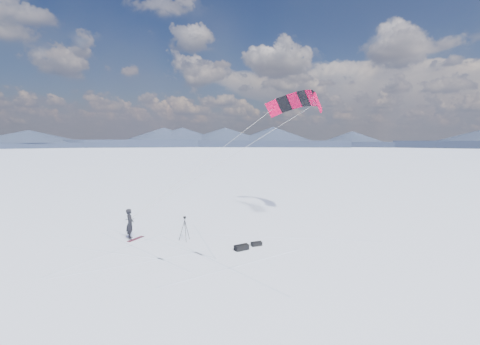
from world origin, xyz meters
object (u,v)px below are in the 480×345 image
snowkiter (130,239)px  gear_bag_b (256,244)px  tripod (185,225)px  snowboard (136,239)px  gear_bag_a (241,247)px

snowkiter → gear_bag_b: bearing=-114.7°
snowkiter → tripod: tripod is taller
tripod → snowkiter: bearing=121.7°
snowboard → gear_bag_b: 7.55m
snowboard → gear_bag_a: 6.90m
snowkiter → gear_bag_a: (5.17, -5.14, 0.16)m
gear_bag_b → tripod: bearing=145.5°
tripod → gear_bag_b: tripod is taller
snowkiter → gear_bag_b: (6.30, -4.84, 0.12)m
snowboard → gear_bag_b: gear_bag_b is taller
snowkiter → snowboard: (0.28, -0.29, 0.02)m
snowboard → gear_bag_a: gear_bag_a is taller
snowboard → snowkiter: bearing=94.2°
gear_bag_a → gear_bag_b: (1.13, 0.31, -0.03)m
snowkiter → gear_bag_b: snowkiter is taller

